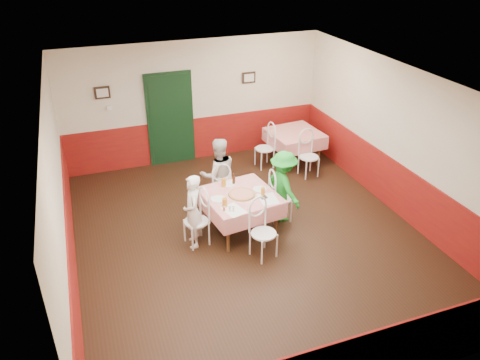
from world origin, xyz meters
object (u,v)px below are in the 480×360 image
object	(u,v)px
chair_right	(280,198)
main_table	(240,213)
chair_second_b	(309,157)
diner_far	(218,175)
glass_a	(225,203)
chair_second_a	(265,149)
diner_left	(193,212)
second_table	(294,147)
pizza	(242,194)
chair_left	(196,221)
diner_right	(283,186)
wallet	(264,197)
glass_b	(263,191)
glass_c	(224,182)
chair_near	(264,234)
chair_far	(220,189)
beer_bottle	(234,179)

from	to	relation	value
chair_right	main_table	bearing A→B (deg)	101.36
chair_second_b	diner_far	world-z (taller)	diner_far
glass_a	chair_second_a	bearing A→B (deg)	54.95
main_table	diner_left	world-z (taller)	diner_left
second_table	pizza	world-z (taller)	pizza
chair_left	diner_right	bearing A→B (deg)	86.48
main_table	glass_a	world-z (taller)	glass_a
chair_left	chair_second_b	bearing A→B (deg)	107.49
chair_second_b	pizza	distance (m)	2.67
chair_second_a	wallet	distance (m)	2.77
glass_b	chair_second_b	bearing A→B (deg)	42.86
main_table	chair_second_b	bearing A→B (deg)	35.09
chair_second_b	glass_c	distance (m)	2.64
diner_right	chair_near	bearing A→B (deg)	130.29
chair_right	chair_second_a	size ratio (longest dim) A/B	1.00
chair_right	glass_b	xyz separation A→B (m)	(-0.46, -0.25, 0.38)
chair_second_b	glass_a	bearing A→B (deg)	-149.61
chair_near	chair_second_a	bearing A→B (deg)	50.54
chair_far	wallet	bearing A→B (deg)	116.29
beer_bottle	pizza	bearing A→B (deg)	-89.55
chair_second_b	beer_bottle	xyz separation A→B (m)	(-2.15, -1.13, 0.41)
glass_c	glass_a	bearing A→B (deg)	-106.90
wallet	diner_right	world-z (taller)	diner_right
beer_bottle	diner_left	xyz separation A→B (m)	(-0.91, -0.52, -0.20)
chair_second_a	glass_b	size ratio (longest dim) A/B	6.76
glass_a	diner_left	xyz separation A→B (m)	(-0.51, 0.18, -0.17)
chair_right	pizza	xyz separation A→B (m)	(-0.82, -0.13, 0.33)
chair_near	glass_c	world-z (taller)	glass_c
chair_second_b	beer_bottle	bearing A→B (deg)	-157.45
second_table	beer_bottle	distance (m)	2.90
glass_a	diner_far	size ratio (longest dim) A/B	0.11
chair_far	wallet	world-z (taller)	chair_far
wallet	chair_second_a	bearing A→B (deg)	59.45
main_table	chair_far	bearing A→B (deg)	97.49
beer_bottle	diner_far	bearing A→B (deg)	105.83
chair_second_b	main_table	bearing A→B (deg)	-150.03
chair_second_a	second_table	bearing A→B (deg)	84.88
chair_right	glass_c	bearing A→B (deg)	78.67
second_table	chair_right	xyz separation A→B (m)	(-1.33, -2.17, 0.08)
diner_left	diner_right	bearing A→B (deg)	104.85
wallet	glass_a	bearing A→B (deg)	175.75
diner_left	chair_right	bearing A→B (deg)	104.85
wallet	diner_left	xyz separation A→B (m)	(-1.24, 0.14, -0.10)
diner_right	glass_b	bearing A→B (deg)	105.93
chair_left	diner_right	size ratio (longest dim) A/B	0.65
beer_bottle	diner_far	world-z (taller)	diner_far
second_table	beer_bottle	xyz separation A→B (m)	(-2.15, -1.88, 0.49)
chair_second_a	diner_left	size ratio (longest dim) A/B	0.68
diner_left	diner_far	bearing A→B (deg)	149.85
main_table	chair_far	size ratio (longest dim) A/B	1.36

